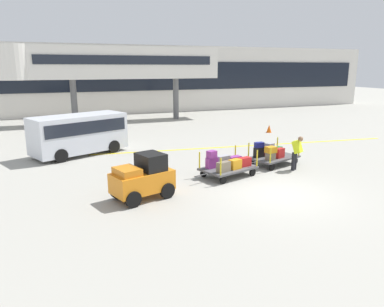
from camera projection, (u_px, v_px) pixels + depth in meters
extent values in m
plane|color=#9E9B91|center=(279.00, 193.00, 13.11)|extent=(120.00, 120.00, 0.00)
cube|color=yellow|center=(249.00, 146.00, 21.07)|extent=(18.06, 2.20, 0.01)
cube|color=silver|center=(132.00, 79.00, 35.94)|extent=(56.06, 2.40, 6.66)
cube|color=black|center=(134.00, 76.00, 34.73)|extent=(53.26, 0.12, 2.80)
cube|color=silver|center=(126.00, 63.00, 29.56)|extent=(15.74, 2.20, 2.60)
cylinder|color=silver|center=(13.00, 62.00, 26.62)|extent=(3.00, 3.00, 2.60)
cube|color=#1E232D|center=(128.00, 60.00, 28.47)|extent=(14.17, 0.08, 0.70)
cylinder|color=#59595B|center=(74.00, 102.00, 28.78)|extent=(0.50, 0.50, 3.58)
cylinder|color=#59595B|center=(176.00, 99.00, 31.78)|extent=(0.50, 0.50, 3.58)
cube|color=orange|center=(142.00, 181.00, 12.47)|extent=(2.34, 1.69, 0.70)
cube|color=black|center=(151.00, 162.00, 12.54)|extent=(1.07, 1.19, 0.60)
cube|color=orange|center=(127.00, 171.00, 12.01)|extent=(0.95, 1.10, 0.24)
cylinder|color=black|center=(118.00, 191.00, 12.53)|extent=(0.59, 0.34, 0.56)
cylinder|color=black|center=(133.00, 199.00, 11.74)|extent=(0.59, 0.34, 0.56)
cylinder|color=black|center=(151.00, 183.00, 13.36)|extent=(0.59, 0.34, 0.56)
cylinder|color=black|center=(167.00, 191.00, 12.57)|extent=(0.59, 0.34, 0.56)
cube|color=#4C4C4F|center=(228.00, 168.00, 15.09)|extent=(2.62, 2.04, 0.08)
cylinder|color=gold|center=(199.00, 160.00, 14.84)|extent=(0.06, 0.06, 0.70)
cylinder|color=gold|center=(221.00, 167.00, 13.86)|extent=(0.06, 0.06, 0.70)
cylinder|color=gold|center=(235.00, 153.00, 16.13)|extent=(0.06, 0.06, 0.70)
cylinder|color=gold|center=(257.00, 158.00, 15.15)|extent=(0.06, 0.06, 0.70)
cylinder|color=black|center=(204.00, 173.00, 15.06)|extent=(0.34, 0.19, 0.32)
cylinder|color=black|center=(223.00, 180.00, 14.16)|extent=(0.34, 0.19, 0.32)
cylinder|color=black|center=(233.00, 166.00, 16.11)|extent=(0.34, 0.19, 0.32)
cylinder|color=black|center=(253.00, 172.00, 15.21)|extent=(0.34, 0.19, 0.32)
cylinder|color=#333333|center=(201.00, 175.00, 14.18)|extent=(0.68, 0.26, 0.05)
cube|color=#8C338C|center=(212.00, 163.00, 14.91)|extent=(0.53, 0.37, 0.45)
cube|color=#726651|center=(223.00, 167.00, 14.37)|extent=(0.63, 0.44, 0.41)
cube|color=#99999E|center=(223.00, 161.00, 15.32)|extent=(0.64, 0.41, 0.43)
cube|color=orange|center=(235.00, 164.00, 14.79)|extent=(0.60, 0.48, 0.40)
cube|color=#8C338C|center=(235.00, 160.00, 15.68)|extent=(0.63, 0.43, 0.31)
cube|color=red|center=(244.00, 162.00, 15.18)|extent=(0.63, 0.39, 0.38)
cube|color=#8C338C|center=(212.00, 154.00, 14.82)|extent=(0.46, 0.40, 0.29)
cube|color=#4C4C4F|center=(274.00, 157.00, 16.91)|extent=(2.62, 2.04, 0.08)
cylinder|color=gold|center=(249.00, 150.00, 16.66)|extent=(0.06, 0.06, 0.70)
cylinder|color=gold|center=(270.00, 155.00, 15.69)|extent=(0.06, 0.06, 0.70)
cylinder|color=gold|center=(277.00, 144.00, 17.95)|extent=(0.06, 0.06, 0.70)
cylinder|color=gold|center=(299.00, 149.00, 16.97)|extent=(0.06, 0.06, 0.70)
cylinder|color=black|center=(252.00, 162.00, 16.88)|extent=(0.34, 0.19, 0.32)
cylinder|color=black|center=(272.00, 167.00, 15.98)|extent=(0.34, 0.19, 0.32)
cylinder|color=black|center=(275.00, 156.00, 17.93)|extent=(0.34, 0.19, 0.32)
cylinder|color=black|center=(295.00, 161.00, 17.03)|extent=(0.34, 0.19, 0.32)
cylinder|color=#333333|center=(252.00, 163.00, 16.00)|extent=(0.68, 0.26, 0.05)
cube|color=black|center=(259.00, 152.00, 16.72)|extent=(0.54, 0.34, 0.47)
cube|color=#726651|center=(270.00, 156.00, 16.23)|extent=(0.50, 0.42, 0.34)
cube|color=red|center=(269.00, 151.00, 17.11)|extent=(0.63, 0.39, 0.38)
cube|color=red|center=(280.00, 153.00, 16.62)|extent=(0.54, 0.41, 0.45)
cube|color=#236B2D|center=(278.00, 150.00, 17.47)|extent=(0.54, 0.41, 0.32)
cube|color=navy|center=(259.00, 145.00, 16.64)|extent=(0.43, 0.28, 0.24)
cube|color=orange|center=(271.00, 150.00, 16.16)|extent=(0.52, 0.42, 0.28)
cube|color=#99999E|center=(269.00, 145.00, 17.04)|extent=(0.44, 0.41, 0.20)
cylinder|color=black|center=(293.00, 162.00, 15.95)|extent=(0.16, 0.16, 0.82)
cylinder|color=black|center=(295.00, 161.00, 16.10)|extent=(0.16, 0.16, 0.82)
cube|color=#D1E51E|center=(297.00, 147.00, 15.81)|extent=(0.56, 0.57, 0.61)
sphere|color=#8C6647|center=(301.00, 139.00, 15.65)|extent=(0.22, 0.22, 0.22)
cube|color=silver|center=(79.00, 133.00, 18.74)|extent=(5.16, 3.68, 1.90)
cube|color=#1E232D|center=(79.00, 126.00, 18.64)|extent=(4.82, 3.56, 0.64)
cylinder|color=black|center=(61.00, 156.00, 17.30)|extent=(0.72, 0.49, 0.68)
cylinder|color=black|center=(113.00, 146.00, 19.34)|extent=(0.72, 0.49, 0.68)
cone|color=#EA590F|center=(269.00, 129.00, 25.33)|extent=(0.36, 0.36, 0.55)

